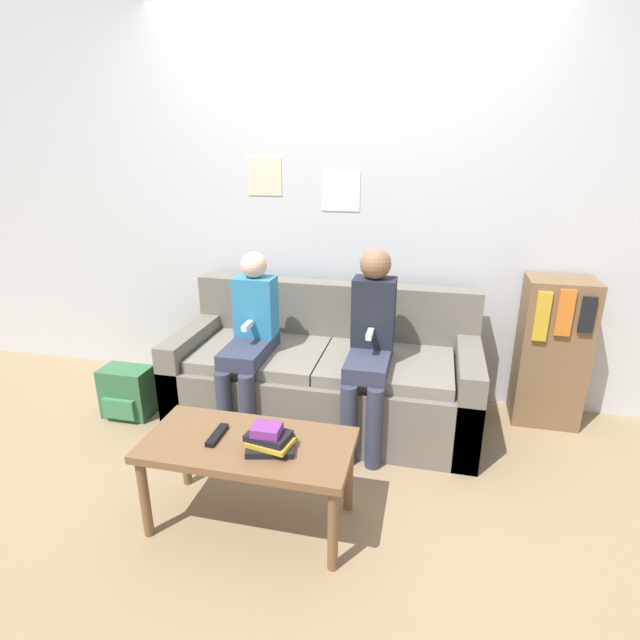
# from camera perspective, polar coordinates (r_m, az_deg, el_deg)

# --- Properties ---
(ground_plane) EXTENTS (10.00, 10.00, 0.00)m
(ground_plane) POSITION_cam_1_polar(r_m,az_deg,el_deg) (2.88, -1.72, -15.92)
(ground_plane) COLOR #937A56
(wall_back) EXTENTS (8.00, 0.06, 2.60)m
(wall_back) POSITION_cam_1_polar(r_m,az_deg,el_deg) (3.33, 2.47, 13.12)
(wall_back) COLOR silver
(wall_back) RESTS_ON ground_plane
(couch) EXTENTS (1.86, 0.78, 0.82)m
(couch) POSITION_cam_1_polar(r_m,az_deg,el_deg) (3.16, 0.56, -6.56)
(couch) COLOR #6B665B
(couch) RESTS_ON ground_plane
(coffee_table) EXTENTS (0.93, 0.45, 0.43)m
(coffee_table) POSITION_cam_1_polar(r_m,az_deg,el_deg) (2.32, -8.19, -14.70)
(coffee_table) COLOR brown
(coffee_table) RESTS_ON ground_plane
(person_left) EXTENTS (0.24, 0.54, 1.08)m
(person_left) POSITION_cam_1_polar(r_m,az_deg,el_deg) (2.98, -8.03, -1.81)
(person_left) COLOR #33384C
(person_left) RESTS_ON ground_plane
(person_right) EXTENTS (0.24, 0.54, 1.13)m
(person_right) POSITION_cam_1_polar(r_m,az_deg,el_deg) (2.81, 5.78, -2.29)
(person_right) COLOR #33384C
(person_right) RESTS_ON ground_plane
(tv_remote) EXTENTS (0.04, 0.17, 0.02)m
(tv_remote) POSITION_cam_1_polar(r_m,az_deg,el_deg) (2.33, -11.67, -12.75)
(tv_remote) COLOR black
(tv_remote) RESTS_ON coffee_table
(book_stack) EXTENTS (0.23, 0.19, 0.12)m
(book_stack) POSITION_cam_1_polar(r_m,az_deg,el_deg) (2.20, -5.81, -13.45)
(book_stack) COLOR black
(book_stack) RESTS_ON coffee_table
(bookshelf) EXTENTS (0.39, 0.30, 0.93)m
(bookshelf) POSITION_cam_1_polar(r_m,az_deg,el_deg) (3.37, 24.95, -3.31)
(bookshelf) COLOR brown
(bookshelf) RESTS_ON ground_plane
(backpack) EXTENTS (0.31, 0.22, 0.33)m
(backpack) POSITION_cam_1_polar(r_m,az_deg,el_deg) (3.47, -21.17, -7.73)
(backpack) COLOR #336B42
(backpack) RESTS_ON ground_plane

